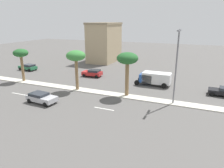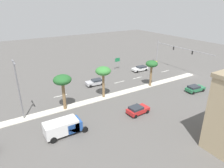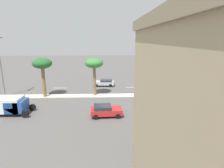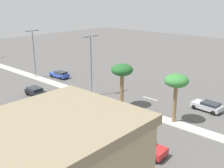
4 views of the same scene
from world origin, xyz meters
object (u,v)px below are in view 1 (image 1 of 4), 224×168
(palm_tree_trailing, at_px, (127,60))
(street_lamp_center, at_px, (177,61))
(sedan_green_left, at_px, (28,67))
(palm_tree_far, at_px, (21,54))
(sedan_red_leading, at_px, (93,73))
(commercial_building, at_px, (104,42))
(palm_tree_mid, at_px, (76,57))
(sedan_silver_outboard, at_px, (41,97))
(box_truck, at_px, (154,78))

(palm_tree_trailing, height_order, street_lamp_center, street_lamp_center)
(street_lamp_center, bearing_deg, sedan_green_left, -103.23)
(palm_tree_far, height_order, sedan_red_leading, palm_tree_far)
(palm_tree_far, xyz_separation_m, street_lamp_center, (0.45, 27.20, 0.81))
(commercial_building, xyz_separation_m, palm_tree_mid, (24.68, 6.71, 0.20))
(commercial_building, height_order, palm_tree_trailing, commercial_building)
(palm_tree_far, relative_size, sedan_silver_outboard, 1.36)
(palm_tree_far, distance_m, box_truck, 24.22)
(sedan_red_leading, relative_size, box_truck, 0.67)
(palm_tree_mid, xyz_separation_m, street_lamp_center, (-0.06, 15.20, 0.42))
(box_truck, bearing_deg, sedan_green_left, -90.54)
(commercial_building, distance_m, sedan_silver_outboard, 32.09)
(sedan_green_left, height_order, box_truck, box_truck)
(commercial_building, height_order, box_truck, commercial_building)
(palm_tree_mid, height_order, sedan_silver_outboard, palm_tree_mid)
(palm_tree_mid, relative_size, street_lamp_center, 0.65)
(sedan_green_left, bearing_deg, palm_tree_far, 39.52)
(commercial_building, distance_m, box_truck, 24.79)
(box_truck, bearing_deg, palm_tree_mid, -54.89)
(sedan_green_left, bearing_deg, palm_tree_mid, 66.44)
(sedan_red_leading, distance_m, box_truck, 12.72)
(palm_tree_far, relative_size, street_lamp_center, 0.61)
(commercial_building, xyz_separation_m, palm_tree_far, (24.17, -5.30, -0.20))
(commercial_building, bearing_deg, sedan_silver_outboard, 9.28)
(box_truck, bearing_deg, commercial_building, -134.20)
(palm_tree_far, bearing_deg, sedan_green_left, -140.48)
(street_lamp_center, height_order, box_truck, street_lamp_center)
(commercial_building, bearing_deg, palm_tree_mid, 15.20)
(palm_tree_trailing, distance_m, sedan_green_left, 27.80)
(palm_tree_trailing, bearing_deg, sedan_green_left, -105.46)
(palm_tree_far, xyz_separation_m, sedan_silver_outboard, (7.19, 10.42, -4.30))
(street_lamp_center, distance_m, sedan_green_left, 34.58)
(palm_tree_mid, distance_m, sedan_red_leading, 10.00)
(sedan_red_leading, bearing_deg, palm_tree_trailing, 51.50)
(street_lamp_center, distance_m, sedan_red_leading, 19.74)
(palm_tree_far, distance_m, sedan_red_leading, 13.71)
(palm_tree_mid, xyz_separation_m, sedan_silver_outboard, (6.68, -1.58, -4.69))
(palm_tree_far, distance_m, palm_tree_mid, 12.02)
(sedan_silver_outboard, bearing_deg, box_truck, 139.02)
(commercial_building, relative_size, palm_tree_mid, 1.64)
(street_lamp_center, xyz_separation_m, sedan_green_left, (-7.83, -33.29, -5.10))
(palm_tree_far, height_order, street_lamp_center, street_lamp_center)
(commercial_building, height_order, palm_tree_mid, commercial_building)
(commercial_building, relative_size, palm_tree_far, 1.76)
(commercial_building, distance_m, street_lamp_center, 32.96)
(sedan_red_leading, bearing_deg, street_lamp_center, 63.22)
(street_lamp_center, bearing_deg, sedan_red_leading, -116.78)
(sedan_silver_outboard, height_order, sedan_red_leading, sedan_red_leading)
(commercial_building, bearing_deg, box_truck, 45.80)
(palm_tree_trailing, height_order, box_truck, palm_tree_trailing)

